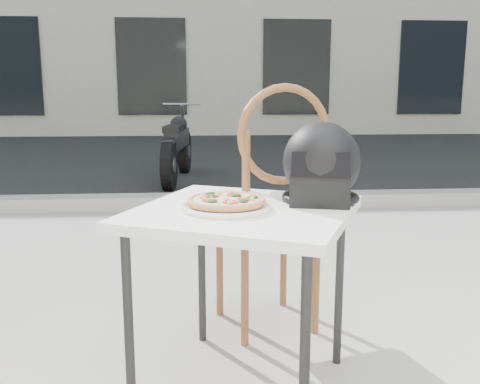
{
  "coord_description": "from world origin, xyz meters",
  "views": [
    {
      "loc": [
        -0.62,
        -1.85,
        1.07
      ],
      "look_at": [
        -0.48,
        -0.04,
        0.72
      ],
      "focal_mm": 40.0,
      "sensor_mm": 36.0,
      "label": 1
    }
  ],
  "objects": [
    {
      "name": "ground",
      "position": [
        0.0,
        0.0,
        0.0
      ],
      "size": [
        80.0,
        80.0,
        0.0
      ],
      "primitive_type": "plane",
      "color": "#9E9C96",
      "rests_on": "ground"
    },
    {
      "name": "street_asphalt",
      "position": [
        0.0,
        7.0,
        0.0
      ],
      "size": [
        30.0,
        8.0,
        0.0
      ],
      "primitive_type": "cube",
      "color": "black",
      "rests_on": "ground"
    },
    {
      "name": "curb",
      "position": [
        0.0,
        3.0,
        0.06
      ],
      "size": [
        30.0,
        0.25,
        0.12
      ],
      "primitive_type": "cube",
      "color": "gray",
      "rests_on": "ground"
    },
    {
      "name": "building_across",
      "position": [
        -0.0,
        13.99,
        3.5
      ],
      "size": [
        16.0,
        6.06,
        7.0
      ],
      "color": "beige",
      "rests_on": "ground"
    },
    {
      "name": "cafe_table_main",
      "position": [
        -0.47,
        -0.07,
        0.61
      ],
      "size": [
        0.93,
        0.93,
        0.67
      ],
      "rotation": [
        0.0,
        0.0,
        -0.42
      ],
      "color": "white",
      "rests_on": "ground"
    },
    {
      "name": "plate",
      "position": [
        -0.53,
        -0.09,
        0.68
      ],
      "size": [
        0.31,
        0.31,
        0.02
      ],
      "rotation": [
        0.0,
        0.0,
        0.0
      ],
      "color": "white",
      "rests_on": "cafe_table_main"
    },
    {
      "name": "pizza",
      "position": [
        -0.53,
        -0.09,
        0.7
      ],
      "size": [
        0.35,
        0.35,
        0.03
      ],
      "rotation": [
        0.0,
        0.0,
        -0.37
      ],
      "color": "#D2884C",
      "rests_on": "plate"
    },
    {
      "name": "helmet",
      "position": [
        -0.18,
        0.02,
        0.8
      ],
      "size": [
        0.34,
        0.35,
        0.29
      ],
      "rotation": [
        0.0,
        0.0,
        -0.25
      ],
      "color": "black",
      "rests_on": "cafe_table_main"
    },
    {
      "name": "cafe_chair_main",
      "position": [
        -0.3,
        0.39,
        0.61
      ],
      "size": [
        0.52,
        0.52,
        1.1
      ],
      "rotation": [
        0.0,
        0.0,
        3.42
      ],
      "color": "brown",
      "rests_on": "ground"
    },
    {
      "name": "motorcycle",
      "position": [
        -0.88,
        4.53,
        0.4
      ],
      "size": [
        0.48,
        1.83,
        0.91
      ],
      "rotation": [
        0.0,
        0.0,
        -0.11
      ],
      "color": "black",
      "rests_on": "street_asphalt"
    }
  ]
}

